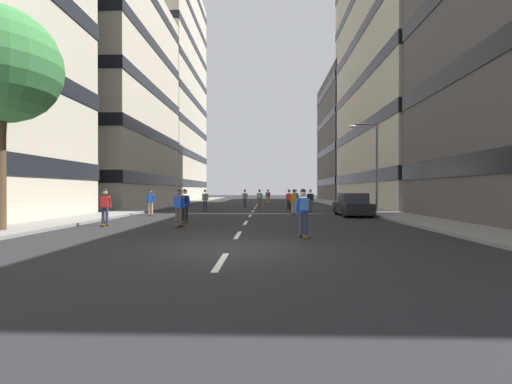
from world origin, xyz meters
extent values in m
plane|color=black|center=(0.00, 26.22, 0.00)|extent=(157.31, 157.31, 0.00)
cube|color=gray|center=(-9.46, 29.50, 0.07)|extent=(2.86, 72.10, 0.14)
cube|color=gray|center=(9.46, 29.50, 0.07)|extent=(2.86, 72.10, 0.14)
cube|color=silver|center=(0.00, -2.00, 0.00)|extent=(0.16, 2.20, 0.01)
cube|color=silver|center=(0.00, 3.00, 0.00)|extent=(0.16, 2.20, 0.01)
cube|color=silver|center=(0.00, 8.00, 0.00)|extent=(0.16, 2.20, 0.01)
cube|color=silver|center=(0.00, 13.00, 0.00)|extent=(0.16, 2.20, 0.01)
cube|color=silver|center=(0.00, 18.00, 0.00)|extent=(0.16, 2.20, 0.01)
cube|color=silver|center=(0.00, 23.00, 0.00)|extent=(0.16, 2.20, 0.01)
cube|color=silver|center=(0.00, 28.00, 0.00)|extent=(0.16, 2.20, 0.01)
cube|color=silver|center=(0.00, 33.00, 0.00)|extent=(0.16, 2.20, 0.01)
cube|color=silver|center=(0.00, 38.00, 0.00)|extent=(0.16, 2.20, 0.01)
cube|color=silver|center=(0.00, 43.00, 0.00)|extent=(0.16, 2.20, 0.01)
cube|color=silver|center=(0.00, 48.00, 0.00)|extent=(0.16, 2.20, 0.01)
cube|color=silver|center=(0.00, 53.00, 0.00)|extent=(0.16, 2.20, 0.01)
cube|color=silver|center=(0.00, 58.00, 0.00)|extent=(0.16, 2.20, 0.01)
cube|color=#BCB29E|center=(-19.21, 27.64, 11.94)|extent=(16.63, 18.65, 23.87)
cube|color=black|center=(-19.21, 27.64, 2.86)|extent=(16.75, 18.77, 1.10)
cube|color=black|center=(-19.21, 27.64, 7.64)|extent=(16.75, 18.77, 1.10)
cube|color=black|center=(-19.21, 27.64, 12.41)|extent=(16.75, 18.77, 1.10)
cube|color=black|center=(-19.21, 27.64, 17.19)|extent=(16.75, 18.77, 1.10)
cube|color=black|center=(-19.21, 27.64, 21.96)|extent=(16.75, 18.77, 1.10)
cube|color=#BCB29E|center=(-19.21, 48.04, 18.45)|extent=(16.63, 21.73, 36.90)
cube|color=black|center=(-19.21, 48.04, 2.77)|extent=(16.75, 21.85, 1.10)
cube|color=black|center=(-19.21, 48.04, 7.38)|extent=(16.75, 21.85, 1.10)
cube|color=black|center=(-19.21, 48.04, 11.99)|extent=(16.75, 21.85, 1.10)
cube|color=black|center=(-19.21, 48.04, 16.60)|extent=(16.75, 21.85, 1.10)
cube|color=black|center=(-19.21, 48.04, 21.22)|extent=(16.75, 21.85, 1.10)
cube|color=black|center=(-19.21, 48.04, 25.83)|extent=(16.75, 21.85, 1.10)
cube|color=black|center=(-19.21, 48.04, 30.44)|extent=(16.75, 21.85, 1.10)
cube|color=#B2A893|center=(19.21, 27.64, 17.65)|extent=(16.63, 23.66, 35.29)
cube|color=black|center=(19.21, 27.64, 3.03)|extent=(16.75, 23.78, 1.10)
cube|color=black|center=(19.21, 27.64, 8.07)|extent=(16.75, 23.78, 1.10)
cube|color=black|center=(19.21, 27.64, 13.11)|extent=(16.75, 23.78, 1.10)
cube|color=black|center=(19.21, 27.64, 18.15)|extent=(16.75, 23.78, 1.10)
cube|color=#4C4744|center=(19.21, 48.04, 10.14)|extent=(16.63, 18.73, 20.29)
cube|color=black|center=(19.21, 48.04, 3.04)|extent=(16.75, 18.85, 1.10)
cube|color=black|center=(19.21, 48.04, 8.12)|extent=(16.75, 18.85, 1.10)
cube|color=black|center=(19.21, 48.04, 13.19)|extent=(16.75, 18.85, 1.10)
cube|color=black|center=(19.21, 48.04, 18.26)|extent=(16.75, 18.85, 1.10)
cube|color=black|center=(6.83, 13.13, 0.53)|extent=(1.80, 4.40, 0.70)
cube|color=#2D3338|center=(6.83, 12.98, 1.20)|extent=(1.60, 2.10, 0.64)
cylinder|color=black|center=(6.03, 14.58, 0.32)|extent=(0.22, 0.64, 0.64)
cylinder|color=black|center=(7.63, 14.58, 0.32)|extent=(0.22, 0.64, 0.64)
cylinder|color=black|center=(6.03, 11.68, 0.32)|extent=(0.22, 0.64, 0.64)
cylinder|color=black|center=(7.63, 11.68, 0.32)|extent=(0.22, 0.64, 0.64)
cylinder|color=#4C3823|center=(-9.46, 3.19, 2.63)|extent=(0.36, 0.36, 4.97)
sphere|color=#387A3D|center=(-9.46, 3.19, 6.70)|extent=(4.54, 4.54, 4.54)
cylinder|color=#3F3F44|center=(9.17, 15.40, 3.39)|extent=(0.16, 0.16, 6.50)
cylinder|color=#3F3F44|center=(8.27, 15.40, 6.54)|extent=(1.80, 0.10, 0.10)
ellipsoid|color=silver|center=(7.37, 15.40, 6.39)|extent=(0.50, 0.30, 0.24)
cube|color=brown|center=(-0.96, 22.75, 0.08)|extent=(0.29, 0.92, 0.02)
cylinder|color=#D8BF4C|center=(-1.00, 23.06, 0.04)|extent=(0.19, 0.09, 0.07)
cylinder|color=#D8BF4C|center=(-0.93, 22.43, 0.04)|extent=(0.19, 0.09, 0.07)
cylinder|color=#2D334C|center=(-1.05, 22.74, 0.49)|extent=(0.15, 0.15, 0.80)
cylinder|color=#2D334C|center=(-0.87, 22.75, 0.49)|extent=(0.15, 0.15, 0.80)
cube|color=white|center=(-0.96, 22.75, 1.17)|extent=(0.34, 0.23, 0.55)
cylinder|color=white|center=(-1.19, 22.77, 1.14)|extent=(0.11, 0.24, 0.55)
cylinder|color=white|center=(-0.75, 22.82, 1.14)|extent=(0.11, 0.24, 0.55)
sphere|color=#997051|center=(-0.97, 22.77, 1.62)|extent=(0.22, 0.22, 0.22)
sphere|color=black|center=(-0.97, 22.77, 1.67)|extent=(0.21, 0.21, 0.21)
cube|color=#4C8C4C|center=(-0.95, 22.57, 1.20)|extent=(0.27, 0.19, 0.40)
cube|color=brown|center=(3.85, 22.62, 0.08)|extent=(0.38, 0.92, 0.02)
cylinder|color=#D8BF4C|center=(3.79, 22.93, 0.04)|extent=(0.19, 0.10, 0.07)
cylinder|color=#D8BF4C|center=(3.92, 22.30, 0.04)|extent=(0.19, 0.10, 0.07)
cylinder|color=black|center=(3.76, 22.60, 0.49)|extent=(0.17, 0.17, 0.80)
cylinder|color=black|center=(3.94, 22.64, 0.49)|extent=(0.17, 0.17, 0.80)
cube|color=blue|center=(3.85, 22.62, 1.17)|extent=(0.35, 0.26, 0.55)
cylinder|color=blue|center=(3.63, 22.62, 1.14)|extent=(0.13, 0.24, 0.55)
cylinder|color=blue|center=(4.06, 22.71, 1.14)|extent=(0.13, 0.24, 0.55)
sphere|color=beige|center=(3.85, 22.64, 1.62)|extent=(0.22, 0.22, 0.22)
sphere|color=black|center=(3.85, 22.64, 1.67)|extent=(0.21, 0.21, 0.21)
cube|color=brown|center=(-6.68, 6.20, 0.08)|extent=(0.33, 0.92, 0.02)
cylinder|color=#D8BF4C|center=(-6.73, 6.52, 0.04)|extent=(0.19, 0.10, 0.07)
cylinder|color=#D8BF4C|center=(-6.64, 5.89, 0.04)|extent=(0.19, 0.10, 0.07)
cylinder|color=#2D334C|center=(-6.77, 6.19, 0.49)|extent=(0.16, 0.16, 0.80)
cylinder|color=#2D334C|center=(-6.60, 6.22, 0.49)|extent=(0.16, 0.16, 0.80)
cube|color=red|center=(-6.68, 6.20, 1.17)|extent=(0.35, 0.24, 0.55)
cylinder|color=red|center=(-6.91, 6.22, 1.14)|extent=(0.12, 0.24, 0.55)
cylinder|color=red|center=(-6.47, 6.29, 1.14)|extent=(0.12, 0.24, 0.55)
sphere|color=beige|center=(-6.69, 6.22, 1.62)|extent=(0.22, 0.22, 0.22)
sphere|color=black|center=(-6.69, 6.22, 1.67)|extent=(0.21, 0.21, 0.21)
cube|color=brown|center=(-2.99, 5.73, 0.08)|extent=(0.41, 0.92, 0.02)
cylinder|color=#D8BF4C|center=(-2.91, 6.04, 0.04)|extent=(0.19, 0.11, 0.07)
cylinder|color=#D8BF4C|center=(-3.06, 5.42, 0.04)|extent=(0.19, 0.11, 0.07)
cylinder|color=#594C47|center=(-3.07, 5.75, 0.49)|extent=(0.17, 0.17, 0.80)
cylinder|color=#594C47|center=(-2.90, 5.71, 0.49)|extent=(0.17, 0.17, 0.80)
cube|color=blue|center=(-2.99, 5.73, 1.17)|extent=(0.36, 0.27, 0.55)
cylinder|color=blue|center=(-3.19, 5.83, 1.14)|extent=(0.14, 0.24, 0.55)
cylinder|color=blue|center=(-2.76, 5.73, 1.14)|extent=(0.14, 0.24, 0.55)
sphere|color=#997051|center=(-2.98, 5.75, 1.62)|extent=(0.22, 0.22, 0.22)
sphere|color=black|center=(-2.98, 5.75, 1.67)|extent=(0.21, 0.21, 0.21)
cube|color=brown|center=(-6.72, 12.92, 0.08)|extent=(0.38, 0.92, 0.02)
cylinder|color=#D8BF4C|center=(-6.79, 13.23, 0.04)|extent=(0.19, 0.11, 0.07)
cylinder|color=#D8BF4C|center=(-6.66, 12.60, 0.04)|extent=(0.19, 0.11, 0.07)
cylinder|color=tan|center=(-6.81, 12.90, 0.49)|extent=(0.17, 0.17, 0.80)
cylinder|color=tan|center=(-6.63, 12.93, 0.49)|extent=(0.17, 0.17, 0.80)
cube|color=blue|center=(-6.72, 12.92, 1.17)|extent=(0.35, 0.26, 0.55)
cylinder|color=blue|center=(-6.95, 12.92, 1.14)|extent=(0.14, 0.24, 0.55)
cylinder|color=blue|center=(-6.52, 13.01, 1.14)|extent=(0.14, 0.24, 0.55)
sphere|color=#997051|center=(-6.73, 12.93, 1.62)|extent=(0.22, 0.22, 0.22)
sphere|color=black|center=(-6.73, 12.93, 1.67)|extent=(0.21, 0.21, 0.21)
cube|color=brown|center=(3.06, 14.63, 0.08)|extent=(0.24, 0.91, 0.02)
cylinder|color=#D8BF4C|center=(3.04, 14.94, 0.04)|extent=(0.18, 0.08, 0.07)
cylinder|color=#D8BF4C|center=(3.07, 14.31, 0.04)|extent=(0.18, 0.08, 0.07)
cylinder|color=tan|center=(2.97, 14.62, 0.49)|extent=(0.15, 0.15, 0.80)
cylinder|color=tan|center=(3.15, 14.63, 0.49)|extent=(0.15, 0.15, 0.80)
cube|color=orange|center=(3.06, 14.63, 1.17)|extent=(0.33, 0.22, 0.55)
cylinder|color=orange|center=(2.83, 14.66, 1.14)|extent=(0.10, 0.23, 0.55)
cylinder|color=orange|center=(3.27, 14.69, 1.14)|extent=(0.10, 0.23, 0.55)
sphere|color=#997051|center=(3.05, 14.65, 1.62)|extent=(0.22, 0.22, 0.22)
sphere|color=black|center=(3.05, 14.65, 1.67)|extent=(0.21, 0.21, 0.21)
cube|color=brown|center=(1.33, 35.47, 0.08)|extent=(0.31, 0.92, 0.02)
cylinder|color=#D8BF4C|center=(1.29, 35.78, 0.04)|extent=(0.19, 0.09, 0.07)
cylinder|color=#D8BF4C|center=(1.37, 35.15, 0.04)|extent=(0.19, 0.09, 0.07)
cylinder|color=#594C47|center=(1.24, 35.46, 0.49)|extent=(0.16, 0.16, 0.80)
cylinder|color=#594C47|center=(1.42, 35.48, 0.49)|extent=(0.16, 0.16, 0.80)
cube|color=orange|center=(1.33, 35.47, 1.17)|extent=(0.34, 0.24, 0.55)
cylinder|color=orange|center=(1.11, 35.49, 1.14)|extent=(0.12, 0.24, 0.55)
cylinder|color=orange|center=(1.55, 35.54, 1.14)|extent=(0.12, 0.24, 0.55)
sphere|color=tan|center=(1.33, 35.49, 1.62)|extent=(0.22, 0.22, 0.22)
sphere|color=black|center=(1.33, 35.49, 1.67)|extent=(0.21, 0.21, 0.21)
cube|color=#4C8C4C|center=(1.36, 35.29, 1.20)|extent=(0.28, 0.19, 0.40)
cube|color=brown|center=(-4.02, 18.57, 0.08)|extent=(0.27, 0.91, 0.02)
cylinder|color=#D8BF4C|center=(-4.04, 18.89, 0.04)|extent=(0.18, 0.08, 0.07)
cylinder|color=#D8BF4C|center=(-4.00, 18.25, 0.04)|extent=(0.18, 0.08, 0.07)
cylinder|color=#2D334C|center=(-4.11, 18.57, 0.49)|extent=(0.15, 0.15, 0.80)
cylinder|color=#2D334C|center=(-3.93, 18.58, 0.49)|extent=(0.15, 0.15, 0.80)
cube|color=orange|center=(-4.02, 18.57, 1.17)|extent=(0.33, 0.22, 0.55)
cylinder|color=orange|center=(-4.24, 18.61, 1.14)|extent=(0.11, 0.24, 0.55)
cylinder|color=orange|center=(-3.80, 18.64, 1.14)|extent=(0.11, 0.24, 0.55)
sphere|color=beige|center=(-4.02, 18.59, 1.62)|extent=(0.22, 0.22, 0.22)
sphere|color=black|center=(-4.02, 18.59, 1.67)|extent=(0.21, 0.21, 0.21)
cube|color=#3F72BF|center=(-4.01, 18.39, 1.20)|extent=(0.27, 0.18, 0.40)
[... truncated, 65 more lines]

